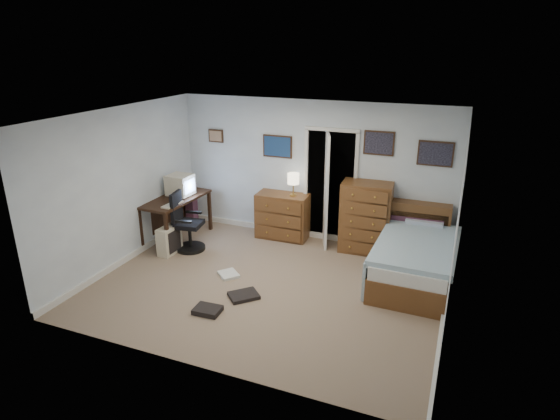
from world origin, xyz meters
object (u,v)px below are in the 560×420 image
(low_dresser, at_px, (283,216))
(bed, at_px, (415,258))
(computer_desk, at_px, (172,207))
(tall_dresser, at_px, (366,217))
(office_chair, at_px, (186,228))

(low_dresser, distance_m, bed, 2.56)
(computer_desk, bearing_deg, tall_dresser, 15.96)
(tall_dresser, xyz_separation_m, bed, (0.93, -0.71, -0.28))
(office_chair, relative_size, bed, 0.48)
(tall_dresser, bearing_deg, computer_desk, -170.49)
(computer_desk, height_order, tall_dresser, tall_dresser)
(low_dresser, xyz_separation_m, bed, (2.45, -0.73, -0.09))
(computer_desk, bearing_deg, bed, 3.82)
(bed, bearing_deg, computer_desk, -177.63)
(low_dresser, xyz_separation_m, tall_dresser, (1.52, -0.02, 0.19))
(low_dresser, distance_m, tall_dresser, 1.53)
(computer_desk, relative_size, bed, 0.66)
(tall_dresser, relative_size, bed, 0.57)
(bed, bearing_deg, low_dresser, 164.63)
(low_dresser, bearing_deg, tall_dresser, -3.01)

